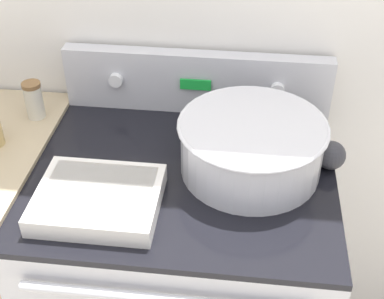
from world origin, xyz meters
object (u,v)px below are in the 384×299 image
at_px(casserole_dish, 98,198).
at_px(ladle, 330,153).
at_px(mixing_bowl, 251,144).
at_px(spice_jar_brown_cap, 34,100).

height_order(casserole_dish, ladle, ladle).
distance_m(mixing_bowl, casserole_dish, 0.40).
bearing_deg(casserole_dish, spice_jar_brown_cap, 128.61).
distance_m(casserole_dish, ladle, 0.61).
relative_size(mixing_bowl, ladle, 1.34).
relative_size(casserole_dish, ladle, 1.04).
bearing_deg(spice_jar_brown_cap, ladle, -7.77).
relative_size(ladle, spice_jar_brown_cap, 2.50).
relative_size(casserole_dish, spice_jar_brown_cap, 2.59).
bearing_deg(ladle, casserole_dish, -157.38).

